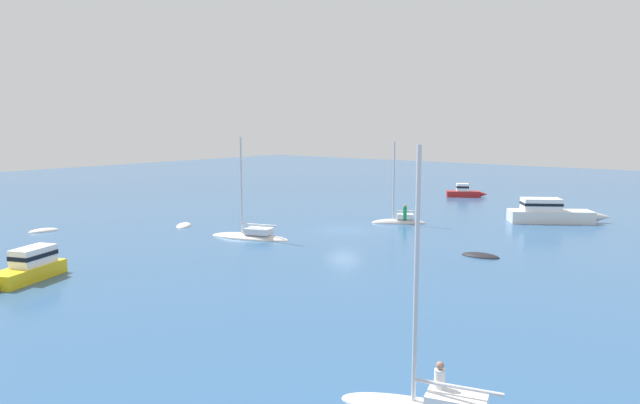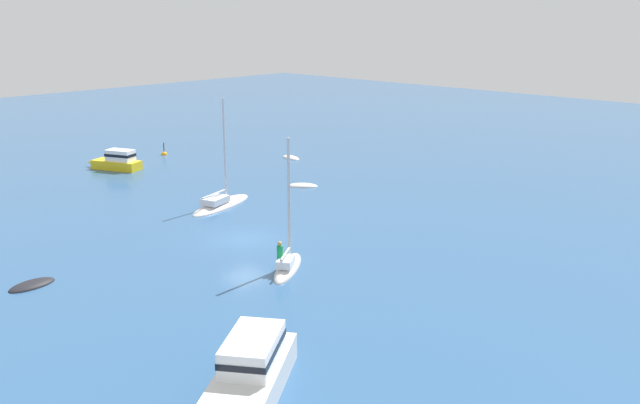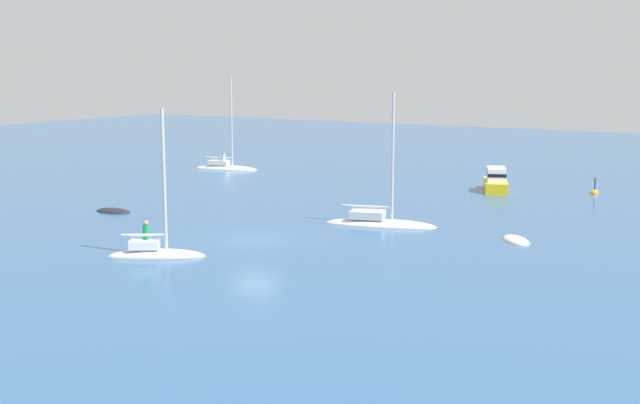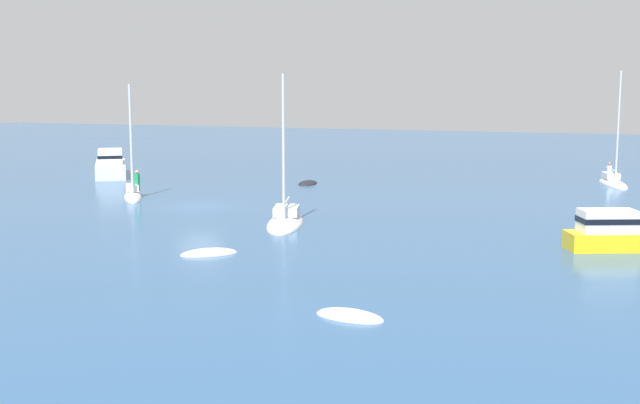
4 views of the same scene
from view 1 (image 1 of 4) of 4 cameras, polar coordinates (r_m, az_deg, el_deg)
The scene contains 9 objects.
ground_plane at distance 45.93m, azimuth 2.43°, elevation -2.82°, with size 161.07×161.07×0.00m, color #2D5684.
dinghy at distance 38.35m, azimuth 15.67°, elevation -5.24°, with size 2.54×1.44×0.49m.
yacht at distance 43.11m, azimuth -6.91°, elevation -3.39°, with size 6.59×3.51×7.85m.
tender at distance 50.48m, azimuth -25.77°, elevation -2.63°, with size 1.52×2.43×0.48m.
cabin_cruiser at distance 35.12m, azimuth -27.06°, elevation -5.80°, with size 3.04×5.31×1.74m.
powerboat at distance 68.89m, azimuth 14.17°, elevation 0.98°, with size 4.50×3.26×1.55m.
cabin_cruiser_1 at distance 53.26m, azimuth 22.02°, elevation -1.01°, with size 8.02×6.10×2.10m.
skiff at distance 49.11m, azimuth -13.39°, elevation -2.34°, with size 2.41×2.58×0.49m.
sailboat at distance 49.55m, azimuth 7.87°, elevation -1.84°, with size 4.44×3.44×7.38m.
Camera 1 is at (-26.23, 36.75, 8.44)m, focal length 32.20 mm.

